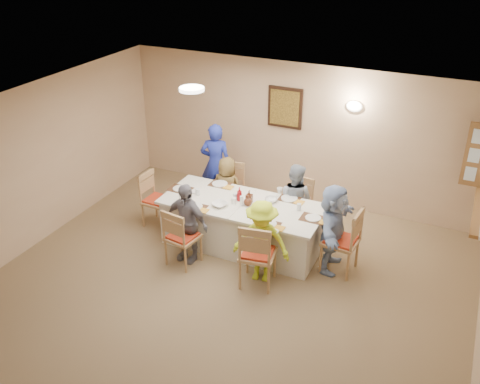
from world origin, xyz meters
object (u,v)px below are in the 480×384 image
at_px(chair_left_end, 158,200).
at_px(diner_back_left, 227,189).
at_px(diner_back_right, 294,200).
at_px(diner_front_right, 261,242).
at_px(chair_back_left, 230,191).
at_px(diner_front_left, 186,223).
at_px(chair_front_right, 258,253).
at_px(chair_right_end, 341,240).
at_px(chair_front_left, 183,236).
at_px(condiment_ketchup, 239,194).
at_px(diner_right_end, 333,228).
at_px(caregiver, 216,164).
at_px(chair_back_right, 296,206).
at_px(dining_table, 243,224).

xyz_separation_m(chair_left_end, diner_back_left, (0.95, 0.68, 0.09)).
height_order(diner_back_right, diner_front_right, diner_front_right).
bearing_deg(chair_back_left, diner_front_left, -99.47).
xyz_separation_m(chair_back_left, chair_front_right, (1.20, -1.60, 0.05)).
relative_size(chair_back_left, diner_back_right, 0.75).
bearing_deg(chair_right_end, chair_front_left, -64.77).
distance_m(chair_front_left, diner_back_right, 1.91).
relative_size(chair_right_end, condiment_ketchup, 4.66).
xyz_separation_m(diner_right_end, condiment_ketchup, (-1.50, 0.05, 0.19)).
bearing_deg(caregiver, diner_back_right, 147.06).
bearing_deg(diner_right_end, diner_back_right, 46.78).
relative_size(diner_back_left, diner_back_right, 0.91).
xyz_separation_m(caregiver, condiment_ketchup, (0.97, -1.10, 0.13)).
bearing_deg(diner_right_end, chair_front_right, 130.74).
xyz_separation_m(chair_front_right, diner_right_end, (0.82, 0.80, 0.17)).
xyz_separation_m(diner_back_left, diner_front_right, (1.20, -1.36, 0.06)).
distance_m(diner_back_right, diner_right_end, 1.07).
bearing_deg(diner_front_right, diner_right_end, 31.62).
xyz_separation_m(chair_back_left, chair_back_right, (1.20, 0.00, -0.01)).
bearing_deg(chair_front_left, diner_right_end, -149.66).
bearing_deg(condiment_ketchup, chair_left_end, -177.93).
bearing_deg(diner_front_left, caregiver, 111.98).
distance_m(chair_back_right, diner_back_left, 1.21).
xyz_separation_m(diner_back_right, diner_front_right, (0.00, -1.36, 0.01)).
relative_size(diner_back_left, condiment_ketchup, 5.10).
bearing_deg(chair_left_end, diner_right_end, -87.35).
distance_m(dining_table, condiment_ketchup, 0.50).
relative_size(dining_table, diner_front_left, 1.98).
xyz_separation_m(chair_right_end, diner_front_right, (-0.95, -0.68, 0.11)).
relative_size(diner_front_right, diner_right_end, 0.92).
xyz_separation_m(chair_right_end, condiment_ketchup, (-1.63, 0.05, 0.36)).
bearing_deg(diner_back_right, chair_back_right, -84.32).
relative_size(chair_right_end, diner_front_left, 0.81).
xyz_separation_m(chair_front_right, chair_left_end, (-2.15, 0.80, -0.04)).
bearing_deg(chair_front_right, diner_back_right, -99.56).
relative_size(chair_front_left, diner_front_left, 0.74).
height_order(chair_back_right, diner_front_left, diner_front_left).
relative_size(chair_front_left, diner_right_end, 0.69).
relative_size(chair_back_left, diner_front_left, 0.74).
xyz_separation_m(chair_right_end, diner_back_right, (-0.95, 0.68, 0.10)).
bearing_deg(condiment_ketchup, diner_back_right, 42.76).
distance_m(dining_table, chair_right_end, 1.56).
bearing_deg(diner_front_right, chair_left_end, 154.40).
height_order(chair_right_end, diner_front_right, diner_front_right).
relative_size(dining_table, chair_front_left, 2.66).
bearing_deg(chair_right_end, diner_back_right, -120.78).
bearing_deg(diner_back_right, dining_table, 54.25).
bearing_deg(diner_back_left, chair_front_left, 87.54).
bearing_deg(caregiver, diner_front_right, 115.00).
bearing_deg(chair_left_end, chair_back_left, -47.25).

